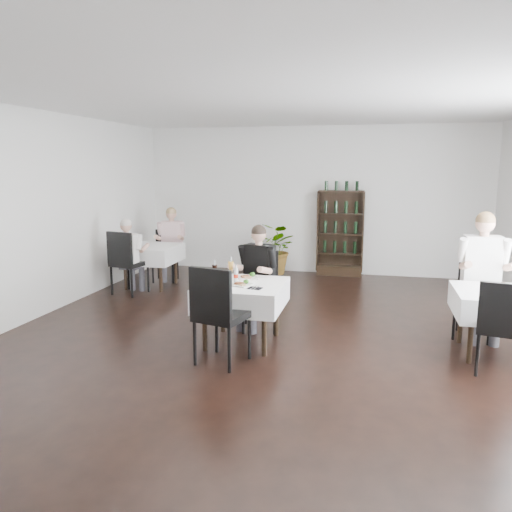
{
  "coord_description": "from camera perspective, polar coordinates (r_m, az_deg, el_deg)",
  "views": [
    {
      "loc": [
        1.25,
        -5.78,
        2.19
      ],
      "look_at": [
        -0.17,
        0.2,
        1.08
      ],
      "focal_mm": 35.0,
      "sensor_mm": 36.0,
      "label": 1
    }
  ],
  "objects": [
    {
      "name": "room_shell",
      "position": [
        5.96,
        1.14,
        3.56
      ],
      "size": [
        9.0,
        9.0,
        9.0
      ],
      "color": "black",
      "rests_on": "ground"
    },
    {
      "name": "main_chair_near",
      "position": [
        5.52,
        -4.41,
        -6.09
      ],
      "size": [
        0.63,
        0.63,
        1.13
      ],
      "color": "black",
      "rests_on": "ground"
    },
    {
      "name": "left_chair_near",
      "position": [
        8.82,
        -14.69,
        -0.3
      ],
      "size": [
        0.6,
        0.61,
        1.11
      ],
      "color": "black",
      "rests_on": "ground"
    },
    {
      "name": "coke_bottle",
      "position": [
        6.21,
        -2.31,
        -2.17
      ],
      "size": [
        0.06,
        0.06,
        0.22
      ],
      "color": "silver",
      "rests_on": "main_table"
    },
    {
      "name": "left_chair_far",
      "position": [
        9.82,
        -10.25,
        0.48
      ],
      "size": [
        0.51,
        0.52,
        0.98
      ],
      "color": "black",
      "rests_on": "ground"
    },
    {
      "name": "diner_left_near",
      "position": [
        8.82,
        -14.32,
        0.6
      ],
      "size": [
        0.5,
        0.49,
        1.32
      ],
      "color": "#44444C",
      "rests_on": "ground"
    },
    {
      "name": "right_chair_far",
      "position": [
        7.06,
        23.81,
        -3.77
      ],
      "size": [
        0.58,
        0.58,
        1.03
      ],
      "color": "black",
      "rests_on": "ground"
    },
    {
      "name": "pilsner_lager",
      "position": [
        6.24,
        -2.89,
        -1.74
      ],
      "size": [
        0.07,
        0.07,
        0.31
      ],
      "color": "#BF8430",
      "rests_on": "main_table"
    },
    {
      "name": "plate_far",
      "position": [
        6.41,
        -0.91,
        -2.43
      ],
      "size": [
        0.32,
        0.32,
        0.08
      ],
      "color": "white",
      "rests_on": "main_table"
    },
    {
      "name": "right_table",
      "position": [
        6.45,
        25.99,
        -4.94
      ],
      "size": [
        0.98,
        0.98,
        0.77
      ],
      "color": "black",
      "rests_on": "ground"
    },
    {
      "name": "napkin_cutlery",
      "position": [
        5.89,
        -0.12,
        -3.69
      ],
      "size": [
        0.18,
        0.18,
        0.02
      ],
      "color": "black",
      "rests_on": "main_table"
    },
    {
      "name": "potted_tree",
      "position": [
        10.2,
        2.27,
        0.83
      ],
      "size": [
        1.18,
        1.1,
        1.07
      ],
      "primitive_type": "imported",
      "rotation": [
        0.0,
        0.0,
        -0.33
      ],
      "color": "#265C1F",
      "rests_on": "ground"
    },
    {
      "name": "right_chair_near",
      "position": [
        5.83,
        26.27,
        -6.8
      ],
      "size": [
        0.56,
        0.56,
        1.03
      ],
      "color": "black",
      "rests_on": "ground"
    },
    {
      "name": "diner_main",
      "position": [
        6.78,
        0.04,
        -1.45
      ],
      "size": [
        0.59,
        0.63,
        1.42
      ],
      "color": "#44444C",
      "rests_on": "ground"
    },
    {
      "name": "main_chair_far",
      "position": [
        6.81,
        0.5,
        -3.3
      ],
      "size": [
        0.55,
        0.56,
        1.05
      ],
      "color": "black",
      "rests_on": "ground"
    },
    {
      "name": "left_table",
      "position": [
        9.31,
        -11.96,
        0.27
      ],
      "size": [
        0.98,
        0.98,
        0.77
      ],
      "color": "black",
      "rests_on": "ground"
    },
    {
      "name": "pilsner_dark",
      "position": [
        6.18,
        -4.75,
        -2.02
      ],
      "size": [
        0.07,
        0.07,
        0.28
      ],
      "color": "black",
      "rests_on": "main_table"
    },
    {
      "name": "diner_right_far",
      "position": [
        6.96,
        24.55,
        -1.02
      ],
      "size": [
        0.62,
        0.63,
        1.63
      ],
      "color": "#44444C",
      "rests_on": "ground"
    },
    {
      "name": "wine_shelf",
      "position": [
        10.21,
        9.6,
        2.49
      ],
      "size": [
        0.9,
        0.28,
        1.75
      ],
      "color": "black",
      "rests_on": "ground"
    },
    {
      "name": "plate_near",
      "position": [
        6.04,
        -1.63,
        -3.23
      ],
      "size": [
        0.3,
        0.3,
        0.07
      ],
      "color": "white",
      "rests_on": "main_table"
    },
    {
      "name": "main_table",
      "position": [
        6.19,
        -1.61,
        -4.47
      ],
      "size": [
        1.03,
        1.03,
        0.77
      ],
      "color": "black",
      "rests_on": "ground"
    },
    {
      "name": "pepper_mill",
      "position": [
        6.4,
        26.39,
        -3.18
      ],
      "size": [
        0.05,
        0.05,
        0.11
      ],
      "primitive_type": "cylinder",
      "rotation": [
        0.0,
        0.0,
        0.03
      ],
      "color": "black",
      "rests_on": "right_table"
    },
    {
      "name": "diner_left_far",
      "position": [
        9.84,
        -9.67,
        2.05
      ],
      "size": [
        0.58,
        0.6,
        1.41
      ],
      "color": "#44444C",
      "rests_on": "ground"
    }
  ]
}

